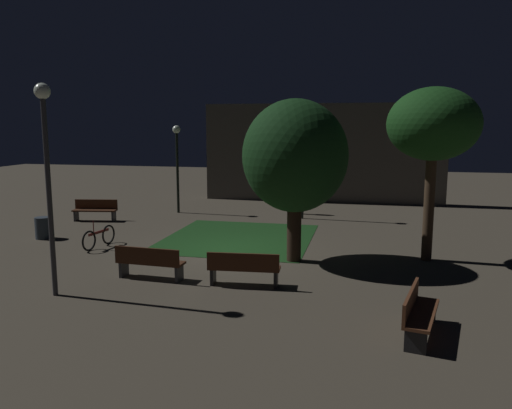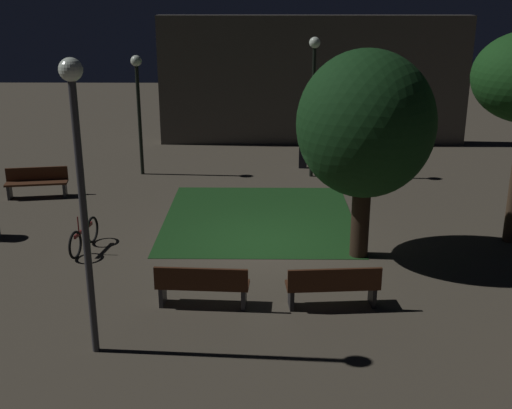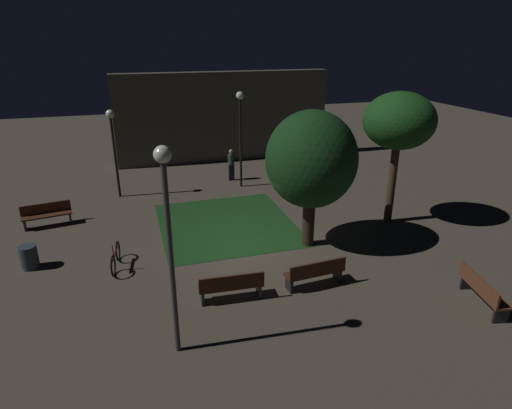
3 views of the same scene
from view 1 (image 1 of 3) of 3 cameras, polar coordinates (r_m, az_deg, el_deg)
ground_plane at (r=16.06m, az=-2.98°, el=-5.34°), size 60.00×60.00×0.00m
grass_lawn at (r=17.89m, az=-1.98°, el=-3.81°), size 5.11×5.68×0.01m
bench_near_trees at (r=13.37m, az=-12.03°, el=-6.37°), size 1.82×0.58×0.88m
bench_front_right at (r=12.56m, az=-1.40°, el=-7.18°), size 1.83×0.62×0.88m
bench_corner at (r=10.23m, az=17.91°, el=-11.49°), size 0.85×1.86×0.88m
bench_lawn_edge at (r=22.05m, az=-17.80°, el=-0.53°), size 1.86×0.78×0.88m
tree_right_canopy at (r=15.38m, az=19.52°, el=8.44°), size 2.63×2.63×5.06m
tree_near_wall at (r=14.49m, az=4.46°, el=5.43°), size 3.05×3.05×4.73m
lamp_post_plaza_east at (r=12.36m, az=-22.73°, el=5.16°), size 0.36×0.36×4.91m
lamp_post_plaza_west at (r=21.30m, az=5.37°, el=6.61°), size 0.36×0.36×4.55m
lamp_post_near_wall at (r=22.95m, az=-8.97°, el=5.84°), size 0.36×0.36×3.96m
trash_bin at (r=19.27m, az=-23.07°, el=-2.46°), size 0.54×0.54×0.77m
bicycle at (r=17.25m, az=-17.43°, el=-3.57°), size 0.29×1.65×0.93m
pedestrian at (r=22.60m, az=5.08°, el=1.05°), size 0.32×0.32×1.61m
building_wall_backdrop at (r=26.33m, az=7.54°, el=5.82°), size 12.31×0.80×5.06m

